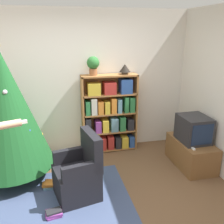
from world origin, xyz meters
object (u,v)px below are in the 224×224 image
Objects in this scene: television at (194,129)px; table_lamp at (125,68)px; armchair at (79,175)px; christmas_tree at (6,111)px; potted_plant at (93,64)px; bookshelf at (109,115)px.

table_lamp is at bearing 136.27° from television.
table_lamp reaches higher than armchair.
christmas_tree is 6.28× the size of potted_plant.
bookshelf is 2.80× the size of television.
potted_plant is (0.43, 1.31, 1.34)m from armchair.
bookshelf is 1.60× the size of armchair.
table_lamp is at bearing 1.55° from bookshelf.
bookshelf is 0.92m from table_lamp.
potted_plant is at bearing 178.36° from bookshelf.
christmas_tree reaches higher than television.
table_lamp is (1.01, 1.31, 1.25)m from armchair.
television is at bearing -30.71° from potted_plant.
television is at bearing -43.73° from table_lamp.
bookshelf is 4.47× the size of potted_plant.
potted_plant is 1.64× the size of table_lamp.
christmas_tree is 10.33× the size of table_lamp.
potted_plant is (1.39, 0.60, 0.55)m from christmas_tree.
armchair is 2.80× the size of potted_plant.
television is at bearing 89.93° from armchair.
christmas_tree reaches higher than potted_plant.
armchair is (-1.95, -0.41, -0.35)m from television.
bookshelf is 0.71× the size of christmas_tree.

